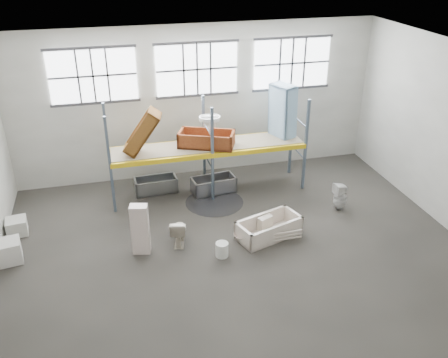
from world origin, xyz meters
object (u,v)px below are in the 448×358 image
object	(u,v)px
toilet_white	(340,196)
bucket	(222,250)
toilet_beige	(179,231)
steel_tub_right	(213,185)
cistern_tall	(140,229)
blue_tub_upright	(283,112)
bathtub_beige	(269,228)
rust_tub_flat	(206,139)
carton_near	(7,252)
steel_tub_left	(156,185)

from	to	relation	value
toilet_white	bucket	bearing A→B (deg)	-75.07
toilet_beige	steel_tub_right	world-z (taller)	toilet_beige
toilet_beige	toilet_white	bearing A→B (deg)	-159.77
bucket	cistern_tall	bearing A→B (deg)	160.52
steel_tub_right	blue_tub_upright	world-z (taller)	blue_tub_upright
bathtub_beige	bucket	distance (m)	1.58
rust_tub_flat	bucket	world-z (taller)	rust_tub_flat
rust_tub_flat	toilet_beige	bearing A→B (deg)	-117.29
bucket	bathtub_beige	bearing A→B (deg)	21.64
carton_near	cistern_tall	bearing A→B (deg)	-7.19
toilet_white	bucket	xyz separation A→B (m)	(-4.01, -1.44, -0.23)
toilet_white	blue_tub_upright	xyz separation A→B (m)	(-1.08, 2.31, 1.97)
steel_tub_right	toilet_white	bearing A→B (deg)	-30.36
steel_tub_right	rust_tub_flat	distance (m)	1.58
toilet_white	steel_tub_right	world-z (taller)	toilet_white
toilet_beige	rust_tub_flat	xyz separation A→B (m)	(1.37, 2.65, 1.44)
bathtub_beige	toilet_white	size ratio (longest dim) A/B	2.06
toilet_white	steel_tub_right	bearing A→B (deg)	-125.18
cistern_tall	rust_tub_flat	distance (m)	3.84
steel_tub_right	rust_tub_flat	world-z (taller)	rust_tub_flat
toilet_beige	steel_tub_right	bearing A→B (deg)	-107.52
steel_tub_left	blue_tub_upright	world-z (taller)	blue_tub_upright
toilet_beige	bucket	xyz separation A→B (m)	(0.97, -0.85, -0.19)
cistern_tall	bucket	distance (m)	2.15
rust_tub_flat	blue_tub_upright	xyz separation A→B (m)	(2.53, 0.24, 0.58)
cistern_tall	toilet_beige	bearing A→B (deg)	21.94
rust_tub_flat	bucket	size ratio (longest dim) A/B	4.31
toilet_beige	cistern_tall	bearing A→B (deg)	22.07
rust_tub_flat	carton_near	bearing A→B (deg)	-157.26
blue_tub_upright	toilet_white	bearing A→B (deg)	-64.98
carton_near	bathtub_beige	bearing A→B (deg)	-4.53
bathtub_beige	steel_tub_right	size ratio (longest dim) A/B	1.28
steel_tub_left	bucket	xyz separation A→B (m)	(1.20, -3.90, -0.05)
steel_tub_right	bucket	size ratio (longest dim) A/B	3.53
bathtub_beige	steel_tub_left	size ratio (longest dim) A/B	1.32
toilet_white	blue_tub_upright	world-z (taller)	blue_tub_upright
toilet_white	carton_near	bearing A→B (deg)	-92.85
cistern_tall	rust_tub_flat	world-z (taller)	rust_tub_flat
cistern_tall	steel_tub_right	xyz separation A→B (m)	(2.56, 2.74, -0.44)
cistern_tall	steel_tub_right	size ratio (longest dim) A/B	1.01
bathtub_beige	toilet_beige	distance (m)	2.46
bathtub_beige	carton_near	world-z (taller)	carton_near
steel_tub_left	cistern_tall	bearing A→B (deg)	-103.60
bathtub_beige	toilet_white	world-z (taller)	toilet_white
cistern_tall	carton_near	bearing A→B (deg)	-173.83
blue_tub_upright	carton_near	distance (m)	8.89
bucket	carton_near	world-z (taller)	carton_near
toilet_beige	toilet_white	xyz separation A→B (m)	(4.98, 0.59, 0.05)
steel_tub_left	carton_near	size ratio (longest dim) A/B	1.97
steel_tub_left	steel_tub_right	distance (m)	1.85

